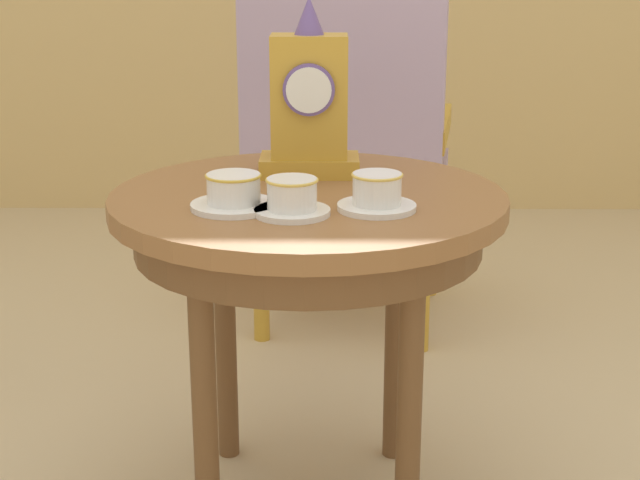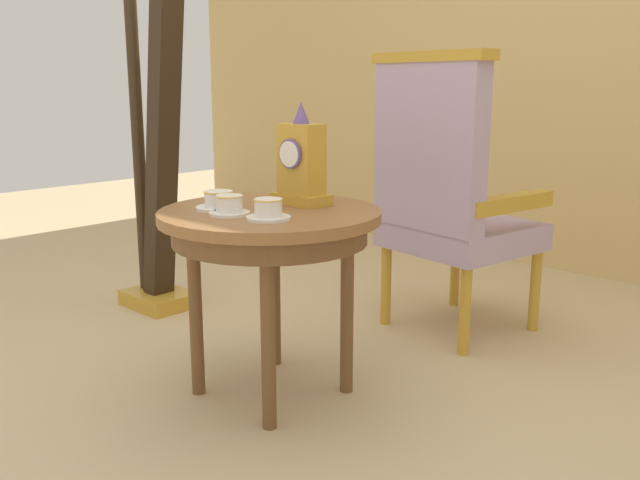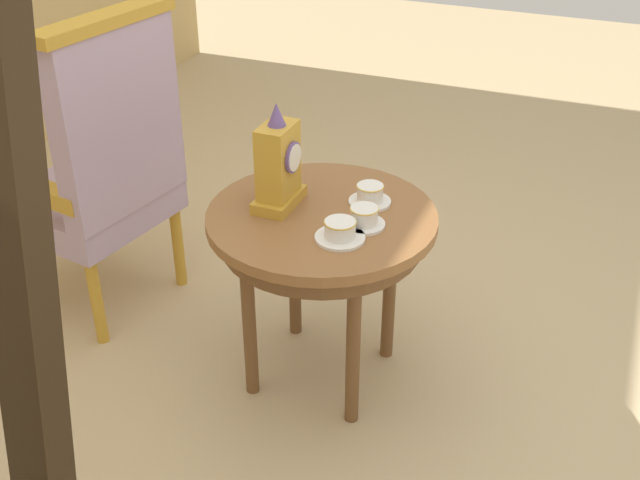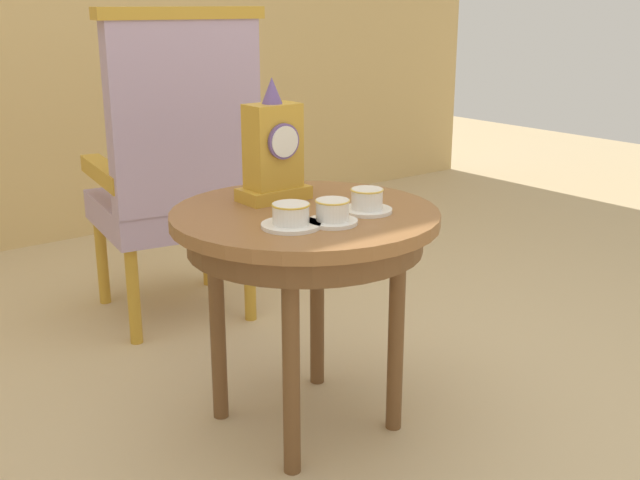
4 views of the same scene
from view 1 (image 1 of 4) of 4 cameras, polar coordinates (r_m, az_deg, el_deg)
The scene contains 6 objects.
side_table at distance 1.74m, azimuth -0.70°, elevation 0.43°, with size 0.71×0.71×0.63m.
teacup_left at distance 1.62m, azimuth -5.14°, elevation 2.79°, with size 0.15×0.15×0.06m.
teacup_right at distance 1.58m, azimuth -1.67°, elevation 2.51°, with size 0.13×0.13×0.06m.
teacup_center at distance 1.61m, azimuth 3.40°, elevation 2.78°, with size 0.13×0.13×0.06m.
mantel_clock at distance 1.84m, azimuth -0.64°, elevation 8.02°, with size 0.19×0.11×0.34m.
armchair at distance 2.60m, azimuth 1.66°, elevation 6.93°, with size 0.62×0.61×1.14m.
Camera 1 is at (0.11, -1.64, 1.06)m, focal length 53.89 mm.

